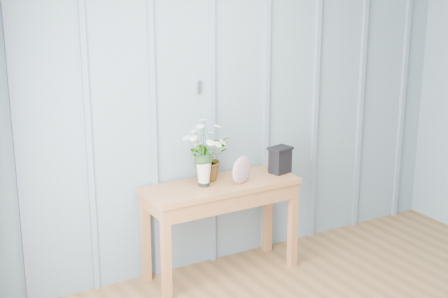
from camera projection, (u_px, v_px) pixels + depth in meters
room_shell at (355, 30)px, 4.11m from camera, size 4.00×4.50×2.50m
sideboard at (221, 197)px, 5.23m from camera, size 1.20×0.45×0.75m
daisy_vase at (204, 143)px, 5.04m from camera, size 0.38×0.29×0.53m
spider_plant at (208, 158)px, 5.23m from camera, size 0.34×0.31×0.34m
felt_disc_vessel at (242, 170)px, 5.16m from camera, size 0.22×0.13×0.21m
carved_box at (280, 160)px, 5.41m from camera, size 0.20×0.17×0.21m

